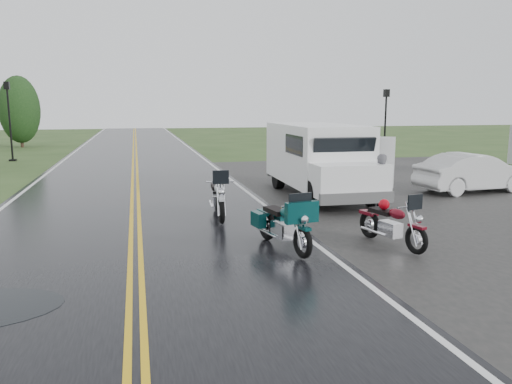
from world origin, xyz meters
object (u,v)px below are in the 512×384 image
(person_at_van, at_px, (380,184))
(lamp_post_far_left, at_px, (10,121))
(lamp_post_far_right, at_px, (385,128))
(motorcycle_teal, at_px, (303,229))
(motorcycle_red, at_px, (417,228))
(motorcycle_silver, at_px, (221,200))
(van_white, at_px, (313,168))
(sedan_white, at_px, (473,173))

(person_at_van, relative_size, lamp_post_far_left, 0.38)
(lamp_post_far_left, relative_size, lamp_post_far_right, 1.13)
(motorcycle_teal, bearing_deg, person_at_van, 35.71)
(motorcycle_red, bearing_deg, person_at_van, 59.99)
(motorcycle_silver, distance_m, lamp_post_far_right, 14.27)
(van_white, distance_m, lamp_post_far_left, 20.01)
(motorcycle_red, height_order, motorcycle_silver, motorcycle_silver)
(sedan_white, bearing_deg, lamp_post_far_right, -9.40)
(person_at_van, xyz_separation_m, lamp_post_far_right, (5.18, 9.60, 1.10))
(motorcycle_red, distance_m, motorcycle_teal, 2.32)
(motorcycle_teal, height_order, van_white, van_white)
(person_at_van, bearing_deg, van_white, -36.53)
(motorcycle_red, distance_m, motorcycle_silver, 4.85)
(lamp_post_far_right, bearing_deg, motorcycle_red, -115.30)
(lamp_post_far_right, bearing_deg, sedan_white, -93.77)
(sedan_white, distance_m, lamp_post_far_right, 7.53)
(motorcycle_teal, relative_size, sedan_white, 0.53)
(person_at_van, height_order, lamp_post_far_right, lamp_post_far_right)
(motorcycle_red, relative_size, motorcycle_silver, 0.90)
(motorcycle_teal, bearing_deg, lamp_post_far_right, 45.54)
(motorcycle_red, bearing_deg, motorcycle_silver, 121.23)
(van_white, height_order, sedan_white, van_white)
(lamp_post_far_right, bearing_deg, person_at_van, -118.37)
(motorcycle_teal, xyz_separation_m, person_at_van, (3.62, 3.89, 0.17))
(motorcycle_silver, height_order, lamp_post_far_left, lamp_post_far_left)
(motorcycle_teal, distance_m, lamp_post_far_left, 23.06)
(person_at_van, bearing_deg, lamp_post_far_right, -134.34)
(motorcycle_teal, relative_size, person_at_van, 1.33)
(lamp_post_far_right, bearing_deg, motorcycle_silver, -133.87)
(sedan_white, distance_m, lamp_post_far_left, 23.37)
(sedan_white, bearing_deg, motorcycle_silver, 101.23)
(motorcycle_teal, bearing_deg, motorcycle_silver, 96.58)
(sedan_white, bearing_deg, motorcycle_red, 130.91)
(motorcycle_teal, distance_m, sedan_white, 10.30)
(motorcycle_silver, bearing_deg, person_at_van, 12.03)
(motorcycle_silver, distance_m, lamp_post_far_left, 19.70)
(motorcycle_red, relative_size, motorcycle_teal, 0.93)
(lamp_post_far_left, height_order, lamp_post_far_right, lamp_post_far_left)
(motorcycle_red, height_order, person_at_van, person_at_van)
(sedan_white, relative_size, lamp_post_far_right, 1.07)
(motorcycle_red, relative_size, sedan_white, 0.49)
(motorcycle_silver, distance_m, sedan_white, 9.79)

